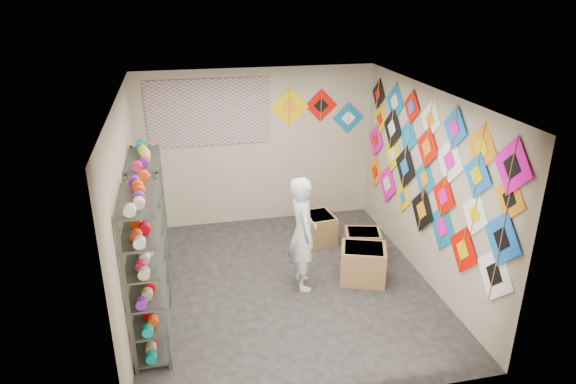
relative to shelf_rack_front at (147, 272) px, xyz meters
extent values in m
plane|color=black|center=(1.78, 0.85, -0.95)|extent=(4.50, 4.50, 0.00)
plane|color=#B6A68B|center=(1.78, 3.10, 0.40)|extent=(4.00, 0.00, 4.00)
plane|color=#B6A68B|center=(1.78, -1.40, 0.40)|extent=(4.00, 0.00, 4.00)
plane|color=#B6A68B|center=(-0.22, 0.85, 0.40)|extent=(0.00, 4.50, 4.50)
plane|color=#B6A68B|center=(3.78, 0.85, 0.40)|extent=(0.00, 4.50, 4.50)
plane|color=#6B645A|center=(1.78, 0.85, 1.75)|extent=(4.50, 4.50, 0.00)
cube|color=#4C5147|center=(0.00, 0.00, 0.00)|extent=(0.40, 1.10, 1.90)
cube|color=#4C5147|center=(0.00, 1.30, 0.00)|extent=(0.40, 1.10, 1.90)
cylinder|color=#F41C5B|center=(0.00, -0.48, 0.09)|extent=(0.12, 0.10, 0.12)
cylinder|color=#FF470B|center=(0.00, -0.29, 0.09)|extent=(0.12, 0.10, 0.12)
cylinder|color=yellow|center=(0.00, -0.10, 0.09)|extent=(0.12, 0.10, 0.12)
cylinder|color=white|center=(0.00, 0.10, 0.09)|extent=(0.12, 0.10, 0.12)
cylinder|color=red|center=(0.00, 0.29, 0.09)|extent=(0.12, 0.10, 0.12)
cylinder|color=purple|center=(0.00, 0.48, 0.09)|extent=(0.12, 0.10, 0.12)
cylinder|color=#D1B37E|center=(0.00, 0.82, 0.09)|extent=(0.12, 0.10, 0.12)
cylinder|color=#0B938F|center=(0.00, 1.01, 0.09)|extent=(0.12, 0.10, 0.12)
cylinder|color=#F41C5B|center=(0.00, 1.20, 0.09)|extent=(0.12, 0.10, 0.12)
cylinder|color=#FF470B|center=(0.00, 1.40, 0.09)|extent=(0.12, 0.10, 0.12)
cylinder|color=yellow|center=(0.00, 1.59, 0.09)|extent=(0.12, 0.10, 0.12)
cylinder|color=white|center=(0.00, 1.78, 0.09)|extent=(0.12, 0.10, 0.12)
cube|color=white|center=(3.77, -0.93, 0.03)|extent=(0.04, 0.70, 0.69)
cube|color=#DE0A00|center=(3.75, -0.30, 0.00)|extent=(0.01, 0.64, 0.64)
cube|color=#0D6A99|center=(3.77, 0.27, 0.04)|extent=(0.01, 0.70, 0.70)
cube|color=black|center=(3.75, 0.82, 0.04)|extent=(0.04, 0.68, 0.68)
cube|color=#F6CE00|center=(3.77, 1.49, -0.03)|extent=(0.02, 0.52, 0.52)
cube|color=#FD06BB|center=(3.75, 2.07, -0.04)|extent=(0.02, 0.68, 0.68)
cube|color=orange|center=(3.77, 2.64, -0.03)|extent=(0.01, 0.60, 0.60)
cube|color=blue|center=(3.75, -0.97, 0.49)|extent=(0.01, 0.66, 0.66)
cube|color=white|center=(3.77, -0.40, 0.53)|extent=(0.03, 0.55, 0.55)
cube|color=#DE0A00|center=(3.75, 0.31, 0.46)|extent=(0.01, 0.58, 0.58)
cube|color=#0D6A99|center=(3.77, 0.87, 0.49)|extent=(0.02, 0.59, 0.59)
cube|color=black|center=(3.75, 1.48, 0.46)|extent=(0.01, 0.68, 0.68)
cube|color=#F6CE00|center=(3.77, 2.00, 0.49)|extent=(0.04, 0.61, 0.61)
cube|color=#FD06BB|center=(3.75, 2.68, 0.53)|extent=(0.04, 0.60, 0.60)
cube|color=orange|center=(3.77, -0.95, 0.95)|extent=(0.03, 0.53, 0.53)
cube|color=blue|center=(3.75, -0.36, 0.99)|extent=(0.01, 0.57, 0.57)
cube|color=white|center=(3.77, 0.29, 0.95)|extent=(0.02, 0.67, 0.67)
cube|color=#DE0A00|center=(3.75, 0.87, 0.95)|extent=(0.02, 0.61, 0.61)
cube|color=#0D6A99|center=(3.77, 1.51, 0.92)|extent=(0.04, 0.59, 0.59)
cube|color=black|center=(3.75, 2.05, 0.91)|extent=(0.02, 0.67, 0.67)
cube|color=#F6CE00|center=(3.77, 2.60, 0.91)|extent=(0.02, 0.54, 0.54)
cube|color=#FD06BB|center=(3.75, -0.93, 1.30)|extent=(0.02, 0.65, 0.65)
cube|color=orange|center=(3.77, -0.33, 1.31)|extent=(0.04, 0.61, 0.61)
cube|color=blue|center=(3.75, 0.24, 1.39)|extent=(0.01, 0.56, 0.56)
cube|color=white|center=(3.77, 0.89, 1.33)|extent=(0.03, 0.56, 0.56)
cube|color=#DE0A00|center=(3.75, 1.45, 1.38)|extent=(0.02, 0.51, 0.51)
cube|color=#0D6A99|center=(3.77, 2.06, 1.32)|extent=(0.03, 0.64, 0.64)
cube|color=black|center=(3.75, 2.70, 1.31)|extent=(0.03, 0.52, 0.52)
cube|color=#F6CE00|center=(2.33, 3.09, 1.07)|extent=(0.67, 0.02, 0.67)
cube|color=#DE0A00|center=(2.88, 3.09, 1.08)|extent=(0.58, 0.02, 0.58)
cube|color=#0D6A99|center=(3.38, 3.09, 0.83)|extent=(0.57, 0.02, 0.57)
cube|color=#574FAC|center=(0.98, 3.08, 1.05)|extent=(2.00, 0.01, 1.10)
imported|color=white|center=(2.01, 0.82, -0.14)|extent=(0.60, 0.39, 1.63)
cube|color=#966641|center=(2.89, 0.77, -0.69)|extent=(0.76, 0.70, 0.52)
cube|color=#966641|center=(3.11, 1.39, -0.73)|extent=(0.63, 0.56, 0.44)
cube|color=#966641|center=(2.56, 2.03, -0.71)|extent=(0.56, 0.61, 0.48)
camera|label=1|loc=(0.48, -5.22, 3.03)|focal=32.00mm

